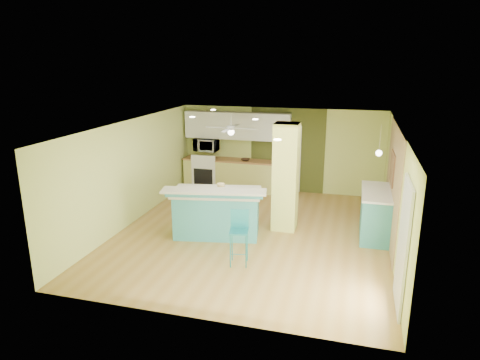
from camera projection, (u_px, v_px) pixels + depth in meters
name	position (u px, v px, depth m)	size (l,w,h in m)	color
floor	(253.00, 233.00, 9.85)	(6.00, 7.00, 0.01)	#A47839
ceiling	(254.00, 125.00, 9.16)	(6.00, 7.00, 0.01)	white
wall_back	(281.00, 150.00, 12.76)	(6.00, 0.01, 2.50)	#D0DD76
wall_front	(196.00, 244.00, 6.25)	(6.00, 0.01, 2.50)	#D0DD76
wall_left	(132.00, 172.00, 10.27)	(0.01, 7.00, 2.50)	#D0DD76
wall_right	(396.00, 192.00, 8.74)	(0.01, 7.00, 2.50)	#D0DD76
wood_panel	(393.00, 184.00, 9.30)	(0.02, 3.40, 2.50)	#947654
olive_accent	(287.00, 150.00, 12.69)	(2.20, 0.02, 2.50)	#484F1F
interior_door	(287.00, 159.00, 12.73)	(0.82, 0.05, 2.00)	white
french_door	(403.00, 246.00, 6.67)	(0.04, 1.08, 2.10)	silver
column	(286.00, 177.00, 9.80)	(0.55, 0.55, 2.50)	#DBE068
kitchen_run	(236.00, 175.00, 13.02)	(3.25, 0.63, 0.94)	#D1CF6D
stove	(207.00, 173.00, 13.25)	(0.76, 0.66, 1.08)	white
upper_cabinets	(237.00, 126.00, 12.73)	(3.20, 0.34, 0.80)	white
microwave	(206.00, 145.00, 13.02)	(0.70, 0.48, 0.39)	white
ceiling_fan	(231.00, 128.00, 11.42)	(1.41, 1.41, 0.61)	silver
pendant_lamp	(379.00, 153.00, 9.35)	(0.14, 0.14, 0.69)	silver
wall_decor	(392.00, 168.00, 9.41)	(0.03, 0.90, 0.70)	brown
peninsula	(217.00, 212.00, 9.62)	(2.28, 1.55, 1.19)	teal
bar_stool	(239.00, 228.00, 8.22)	(0.41, 0.41, 1.08)	teal
side_counter	(376.00, 213.00, 9.59)	(0.69, 1.63, 1.05)	teal
fruit_bowl	(245.00, 160.00, 12.73)	(0.27, 0.27, 0.07)	#392417
canister	(221.00, 188.00, 9.42)	(0.17, 0.17, 0.19)	yellow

